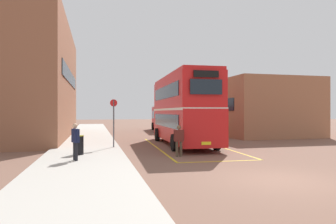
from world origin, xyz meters
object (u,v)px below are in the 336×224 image
object	(u,v)px
single_deck_bus	(165,117)
litter_bin	(79,145)
bus_stop_sign	(114,119)
double_decker_bus	(183,109)
pedestrian_waiting_near	(75,139)
pedestrian_boarding	(179,139)

from	to	relation	value
single_deck_bus	litter_bin	bearing A→B (deg)	-115.17
single_deck_bus	bus_stop_sign	bearing A→B (deg)	-113.48
single_deck_bus	double_decker_bus	bearing A→B (deg)	-98.84
pedestrian_waiting_near	litter_bin	world-z (taller)	pedestrian_waiting_near
double_decker_bus	litter_bin	world-z (taller)	double_decker_bus
litter_bin	double_decker_bus	bearing A→B (deg)	31.91
litter_bin	pedestrian_boarding	bearing A→B (deg)	-11.34
single_deck_bus	litter_bin	distance (m)	21.29
pedestrian_boarding	pedestrian_waiting_near	distance (m)	5.06
double_decker_bus	pedestrian_waiting_near	distance (m)	9.16
litter_bin	pedestrian_waiting_near	bearing A→B (deg)	-91.58
single_deck_bus	litter_bin	xyz separation A→B (m)	(-9.04, -19.24, -1.01)
double_decker_bus	pedestrian_boarding	world-z (taller)	double_decker_bus
litter_bin	bus_stop_sign	distance (m)	3.60
single_deck_bus	pedestrian_boarding	world-z (taller)	single_deck_bus
single_deck_bus	pedestrian_waiting_near	size ratio (longest dim) A/B	5.17
double_decker_bus	bus_stop_sign	distance (m)	5.04
litter_bin	bus_stop_sign	world-z (taller)	bus_stop_sign
single_deck_bus	pedestrian_waiting_near	world-z (taller)	single_deck_bus
double_decker_bus	litter_bin	distance (m)	8.11
double_decker_bus	pedestrian_waiting_near	xyz separation A→B (m)	(-6.75, -6.02, -1.43)
pedestrian_waiting_near	pedestrian_boarding	bearing A→B (deg)	9.77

